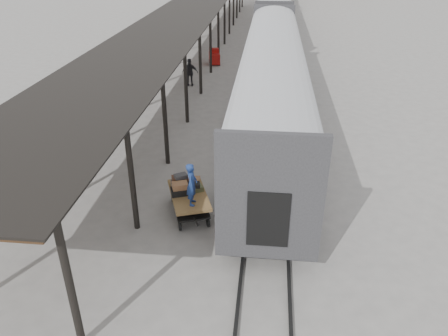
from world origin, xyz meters
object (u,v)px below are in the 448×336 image
at_px(baggage_cart, 189,198).
at_px(pedestrian, 190,72).
at_px(porter, 192,184).
at_px(luggage_tug, 214,57).

xyz_separation_m(baggage_cart, pedestrian, (-2.67, 15.48, 0.29)).
bearing_deg(baggage_cart, porter, -88.54).
bearing_deg(pedestrian, luggage_tug, -103.88).
distance_m(baggage_cart, luggage_tug, 21.51).
bearing_deg(baggage_cart, pedestrian, 80.18).
xyz_separation_m(luggage_tug, porter, (1.98, -22.09, 1.10)).
relative_size(baggage_cart, porter, 1.72).
bearing_deg(pedestrian, porter, 95.25).
height_order(baggage_cart, luggage_tug, luggage_tug).
distance_m(porter, pedestrian, 16.41).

